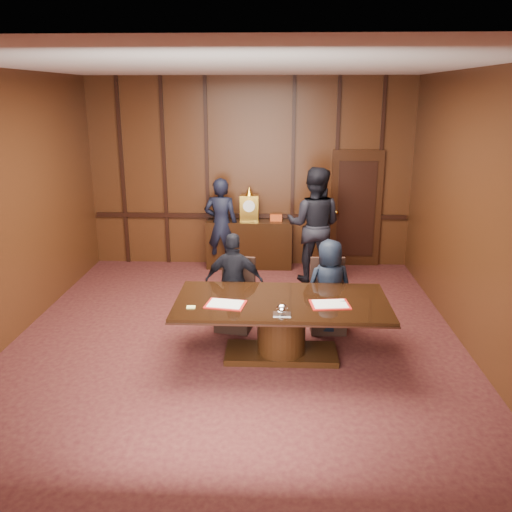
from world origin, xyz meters
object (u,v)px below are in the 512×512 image
Objects in this scene: signatory_right at (329,287)px; witness_left at (221,224)px; sideboard at (249,242)px; signatory_left at (234,283)px; witness_right at (314,225)px; conference_table at (282,319)px.

witness_left is (-1.76, 2.72, 0.21)m from signatory_right.
sideboard is 0.93× the size of witness_left.
signatory_right is (1.25, -2.88, 0.17)m from sideboard.
signatory_left is at bearing 105.99° from witness_left.
witness_right is at bearing -32.49° from sideboard.
witness_left reaches higher than conference_table.
witness_left is at bearing 107.52° from conference_table.
conference_table is 1.52× the size of witness_left.
sideboard is 0.61× the size of conference_table.
conference_table is at bearing -80.82° from sideboard.
signatory_left is (-0.05, -2.88, 0.21)m from sideboard.
witness_right is (-0.09, 2.14, 0.35)m from signatory_right.
signatory_left is 2.77m from witness_left.
sideboard reaches higher than signatory_left.
witness_left is (-1.11, 3.52, 0.35)m from conference_table.
conference_table is at bearing 131.69° from signatory_left.
sideboard is 0.66m from witness_left.
witness_right reaches higher than signatory_left.
witness_right reaches higher than signatory_right.
conference_table is 1.04m from signatory_right.
witness_left reaches higher than sideboard.
sideboard is 0.80× the size of witness_right.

